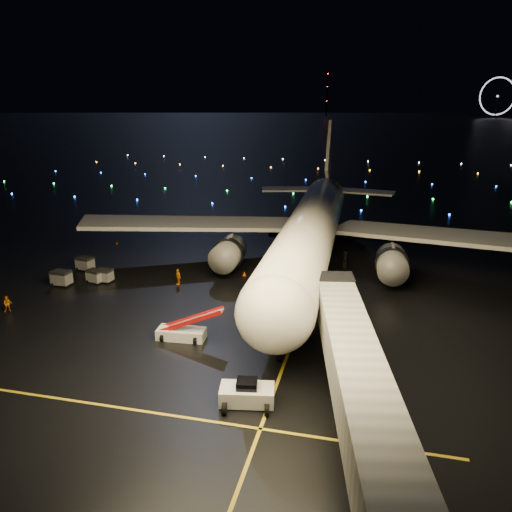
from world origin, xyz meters
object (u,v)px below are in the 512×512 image
object	(u,v)px
baggage_cart_3	(85,264)
belt_loader	(181,323)
airliner	(315,198)
baggage_cart_2	(95,276)
pushback_tug	(247,392)
crew_b	(8,304)
baggage_cart_0	(104,275)
crew_c	(178,277)
baggage_cart_1	(61,278)

from	to	relation	value
baggage_cart_3	belt_loader	bearing A→B (deg)	-28.00
airliner	baggage_cart_2	bearing A→B (deg)	-152.41
pushback_tug	baggage_cart_3	xyz separation A→B (m)	(-27.70, 23.94, -0.06)
airliner	pushback_tug	size ratio (longest dim) A/B	16.08
crew_b	baggage_cart_0	bearing A→B (deg)	31.05
airliner	baggage_cart_0	xyz separation A→B (m)	(-23.42, -13.12, -8.05)
crew_c	pushback_tug	bearing A→B (deg)	-15.00
belt_loader	baggage_cart_2	world-z (taller)	belt_loader
airliner	belt_loader	xyz separation A→B (m)	(-8.78, -25.19, -7.29)
pushback_tug	belt_loader	size ratio (longest dim) A/B	0.60
crew_c	baggage_cart_1	bearing A→B (deg)	-123.24
crew_c	airliner	bearing A→B (deg)	81.80
baggage_cart_1	baggage_cart_3	bearing A→B (deg)	96.69
airliner	crew_c	bearing A→B (deg)	-141.94
airliner	baggage_cart_2	distance (m)	29.05
airliner	baggage_cart_0	bearing A→B (deg)	-152.33
crew_b	baggage_cart_1	world-z (taller)	baggage_cart_1
baggage_cart_0	baggage_cart_2	xyz separation A→B (m)	(-0.94, -0.49, 0.00)
airliner	pushback_tug	xyz separation A→B (m)	(-0.39, -33.69, -7.92)
baggage_cart_0	crew_b	bearing A→B (deg)	-110.93
baggage_cart_0	baggage_cart_3	world-z (taller)	baggage_cart_3
belt_loader	baggage_cart_2	size ratio (longest dim) A/B	3.45
airliner	baggage_cart_0	distance (m)	28.03
belt_loader	crew_c	xyz separation A→B (m)	(-5.64, 13.24, -0.60)
baggage_cart_2	baggage_cart_1	bearing A→B (deg)	-137.06
baggage_cart_0	pushback_tug	bearing A→B (deg)	-36.71
pushback_tug	baggage_cart_2	size ratio (longest dim) A/B	2.08
crew_c	baggage_cart_0	distance (m)	9.08
crew_c	baggage_cart_1	size ratio (longest dim) A/B	0.91
pushback_tug	crew_b	xyz separation A→B (m)	(-28.12, 10.13, -0.07)
crew_b	baggage_cart_2	distance (m)	10.78
pushback_tug	baggage_cart_1	bearing A→B (deg)	136.18
pushback_tug	baggage_cart_3	bearing A→B (deg)	129.12
crew_c	baggage_cart_2	distance (m)	10.09
airliner	baggage_cart_3	world-z (taller)	airliner
crew_c	baggage_cart_1	distance (m)	13.74
belt_loader	baggage_cart_0	world-z (taller)	belt_loader
airliner	belt_loader	distance (m)	27.65
crew_c	baggage_cart_2	bearing A→B (deg)	-128.37
crew_c	baggage_cart_3	size ratio (longest dim) A/B	0.94
airliner	baggage_cart_3	size ratio (longest dim) A/B	30.58
belt_loader	baggage_cart_1	world-z (taller)	belt_loader
crew_b	baggage_cart_2	size ratio (longest dim) A/B	0.91
crew_b	baggage_cart_1	xyz separation A→B (m)	(0.79, 8.15, 0.04)
belt_loader	crew_b	bearing A→B (deg)	171.50
crew_c	baggage_cart_0	world-z (taller)	crew_c
crew_c	baggage_cart_1	world-z (taller)	crew_c
baggage_cart_0	baggage_cart_1	distance (m)	4.87
airliner	pushback_tug	distance (m)	34.61
belt_loader	crew_c	size ratio (longest dim) A/B	3.34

